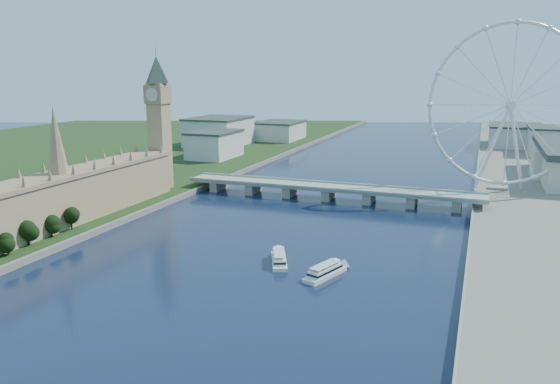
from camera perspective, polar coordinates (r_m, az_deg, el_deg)
The scene contains 7 objects.
parliament_range at distance 347.00m, azimuth -21.92°, elevation -0.62°, with size 24.00×200.00×70.00m.
big_ben at distance 425.40m, azimuth -12.61°, elevation 8.80°, with size 20.02×20.02×110.00m.
westminster_bridge at distance 401.29m, azimuth 5.12°, elevation 0.19°, with size 220.00×22.00×9.50m.
london_eye at distance 434.47m, azimuth 22.93°, elevation 8.32°, with size 113.60×39.12×124.30m.
city_skyline at distance 645.99m, azimuth 14.73°, elevation 5.45°, with size 505.00×280.00×32.00m.
tour_boat_near at distance 269.18m, azimuth -0.09°, elevation -7.45°, with size 7.23×28.36×6.25m, color white, non-canonical shape.
tour_boat_far at distance 253.36m, azimuth 4.72°, elevation -8.80°, with size 7.36×28.84×6.36m, color silver, non-canonical shape.
Camera 1 is at (102.92, -78.37, 91.96)m, focal length 35.00 mm.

